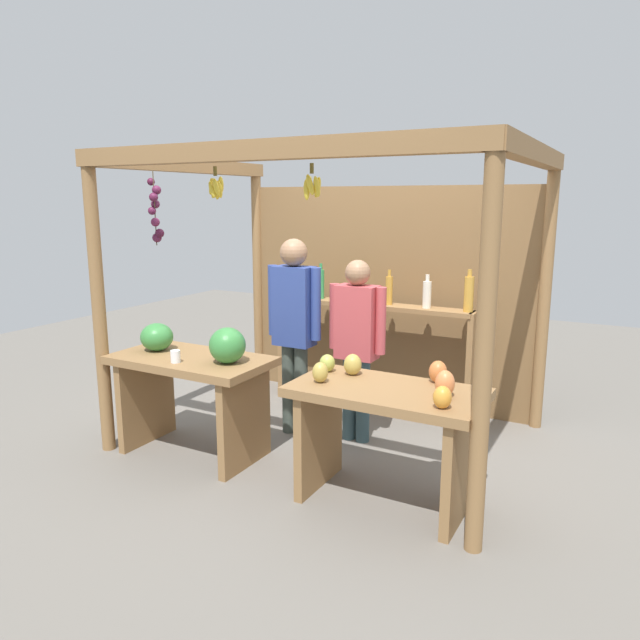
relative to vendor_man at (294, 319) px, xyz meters
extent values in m
plane|color=slate|center=(0.31, 0.07, -0.97)|extent=(12.00, 12.00, 0.00)
cylinder|color=olive|center=(-1.12, -0.98, 0.16)|extent=(0.10, 0.10, 2.27)
cylinder|color=olive|center=(1.75, -0.98, 0.16)|extent=(0.10, 0.10, 2.27)
cylinder|color=olive|center=(-1.12, 1.12, 0.16)|extent=(0.10, 0.10, 2.27)
cylinder|color=olive|center=(1.75, 1.12, 0.16)|extent=(0.10, 0.10, 2.27)
cube|color=olive|center=(0.31, -0.98, 1.24)|extent=(2.97, 0.12, 0.12)
cube|color=olive|center=(-1.12, 0.07, 1.24)|extent=(0.12, 2.20, 0.12)
cube|color=olive|center=(1.75, 0.07, 1.24)|extent=(0.12, 2.20, 0.12)
cube|color=brown|center=(0.31, 1.14, 0.05)|extent=(2.87, 0.04, 2.05)
cylinder|color=brown|center=(0.67, -0.90, 1.13)|extent=(0.02, 0.02, 0.06)
ellipsoid|color=gold|center=(0.71, -0.90, 1.02)|extent=(0.04, 0.07, 0.13)
ellipsoid|color=gold|center=(0.69, -0.86, 1.02)|extent=(0.07, 0.05, 0.13)
ellipsoid|color=gold|center=(0.64, -0.88, 1.03)|extent=(0.05, 0.07, 0.13)
ellipsoid|color=gold|center=(0.65, -0.92, 1.01)|extent=(0.05, 0.05, 0.13)
ellipsoid|color=gold|center=(0.68, -0.93, 1.03)|extent=(0.07, 0.04, 0.13)
cylinder|color=brown|center=(-0.04, -0.90, 1.13)|extent=(0.02, 0.02, 0.06)
ellipsoid|color=gold|center=(-0.02, -0.90, 1.01)|extent=(0.04, 0.06, 0.12)
ellipsoid|color=gold|center=(-0.02, -0.88, 1.04)|extent=(0.05, 0.06, 0.12)
ellipsoid|color=gold|center=(-0.04, -0.87, 1.00)|extent=(0.06, 0.04, 0.12)
ellipsoid|color=gold|center=(-0.07, -0.87, 1.01)|extent=(0.05, 0.06, 0.12)
ellipsoid|color=gold|center=(-0.07, -0.90, 1.03)|extent=(0.04, 0.08, 0.12)
ellipsoid|color=gold|center=(-0.06, -0.91, 1.03)|extent=(0.06, 0.06, 0.12)
ellipsoid|color=gold|center=(-0.05, -0.93, 1.01)|extent=(0.08, 0.04, 0.12)
ellipsoid|color=gold|center=(-0.02, -0.93, 1.02)|extent=(0.05, 0.05, 0.12)
cylinder|color=#4C422D|center=(-0.81, -0.66, 0.88)|extent=(0.01, 0.01, 0.55)
sphere|color=#47142D|center=(-0.84, -0.65, 1.08)|extent=(0.06, 0.06, 0.06)
sphere|color=#511938|center=(-0.79, -0.65, 1.02)|extent=(0.07, 0.07, 0.07)
sphere|color=#511938|center=(-0.80, -0.68, 0.97)|extent=(0.07, 0.07, 0.07)
sphere|color=#511938|center=(-0.83, -0.63, 0.92)|extent=(0.07, 0.07, 0.07)
sphere|color=#511938|center=(-0.83, -0.67, 0.87)|extent=(0.06, 0.06, 0.06)
sphere|color=#601E42|center=(-0.81, -0.67, 0.78)|extent=(0.07, 0.07, 0.07)
sphere|color=#47142D|center=(-0.79, -0.65, 0.70)|extent=(0.07, 0.07, 0.07)
sphere|color=#511938|center=(-0.81, -0.65, 0.67)|extent=(0.07, 0.07, 0.07)
cube|color=olive|center=(-0.47, -0.72, -0.23)|extent=(1.20, 0.64, 0.06)
cube|color=olive|center=(-0.96, -0.72, -0.62)|extent=(0.06, 0.58, 0.71)
cube|color=olive|center=(0.01, -0.72, -0.62)|extent=(0.06, 0.58, 0.71)
ellipsoid|color=#38843D|center=(-0.82, -0.70, -0.10)|extent=(0.32, 0.32, 0.21)
ellipsoid|color=#38843D|center=(-0.12, -0.73, -0.07)|extent=(0.28, 0.28, 0.26)
cylinder|color=white|center=(-0.46, -0.90, -0.16)|extent=(0.07, 0.07, 0.09)
cube|color=olive|center=(1.10, -0.72, -0.23)|extent=(1.20, 0.64, 0.06)
cube|color=olive|center=(0.62, -0.72, -0.62)|extent=(0.06, 0.58, 0.71)
cube|color=olive|center=(1.58, -0.72, -0.62)|extent=(0.06, 0.58, 0.71)
ellipsoid|color=#E07F47|center=(1.47, -0.70, -0.12)|extent=(0.17, 0.17, 0.16)
ellipsoid|color=#A8B24C|center=(0.61, -0.58, -0.14)|extent=(0.12, 0.12, 0.12)
ellipsoid|color=gold|center=(1.52, -0.91, -0.14)|extent=(0.12, 0.12, 0.13)
ellipsoid|color=#B79E47|center=(0.68, -0.82, -0.14)|extent=(0.14, 0.14, 0.13)
ellipsoid|color=#CC7038|center=(1.35, -0.46, -0.13)|extent=(0.13, 0.13, 0.14)
ellipsoid|color=#B79E47|center=(0.79, -0.56, -0.13)|extent=(0.17, 0.17, 0.14)
cube|color=olive|center=(-0.63, 0.85, -0.47)|extent=(0.05, 0.20, 1.00)
cube|color=olive|center=(1.24, 0.85, -0.47)|extent=(0.05, 0.20, 1.00)
cube|color=olive|center=(0.30, 0.85, 0.01)|extent=(1.86, 0.22, 0.04)
cylinder|color=#338C4C|center=(-0.57, 0.85, 0.15)|extent=(0.07, 0.07, 0.24)
cylinder|color=#338C4C|center=(-0.57, 0.85, 0.30)|extent=(0.03, 0.03, 0.06)
cylinder|color=#338C4C|center=(-0.22, 0.85, 0.16)|extent=(0.06, 0.06, 0.28)
cylinder|color=#338C4C|center=(-0.22, 0.85, 0.33)|extent=(0.03, 0.03, 0.06)
cylinder|color=#338C4C|center=(0.13, 0.85, 0.17)|extent=(0.07, 0.07, 0.28)
cylinder|color=#338C4C|center=(0.13, 0.85, 0.34)|extent=(0.03, 0.03, 0.06)
cylinder|color=gold|center=(0.47, 0.85, 0.15)|extent=(0.06, 0.06, 0.25)
cylinder|color=gold|center=(0.47, 0.85, 0.31)|extent=(0.03, 0.03, 0.06)
cylinder|color=silver|center=(0.82, 0.85, 0.14)|extent=(0.07, 0.07, 0.23)
cylinder|color=silver|center=(0.82, 0.85, 0.29)|extent=(0.03, 0.03, 0.06)
cylinder|color=gold|center=(1.18, 0.85, 0.17)|extent=(0.08, 0.08, 0.30)
cylinder|color=gold|center=(1.18, 0.85, 0.35)|extent=(0.04, 0.04, 0.06)
cylinder|color=#3F4941|center=(-0.06, 0.00, -0.59)|extent=(0.11, 0.11, 0.76)
cylinder|color=#3F4941|center=(0.06, 0.00, -0.59)|extent=(0.11, 0.11, 0.76)
cube|color=#2D428C|center=(0.00, 0.00, 0.11)|extent=(0.32, 0.19, 0.64)
cylinder|color=#2D428C|center=(-0.20, 0.00, 0.14)|extent=(0.08, 0.08, 0.58)
cylinder|color=#2D428C|center=(0.20, 0.00, 0.14)|extent=(0.08, 0.08, 0.58)
sphere|color=#997051|center=(0.00, 0.00, 0.54)|extent=(0.22, 0.22, 0.22)
cylinder|color=#355058|center=(0.45, 0.11, -0.63)|extent=(0.11, 0.11, 0.69)
cylinder|color=#355058|center=(0.57, 0.11, -0.63)|extent=(0.11, 0.11, 0.69)
cube|color=#BF474C|center=(0.51, 0.11, 0.01)|extent=(0.32, 0.19, 0.58)
cylinder|color=#BF474C|center=(0.31, 0.11, 0.03)|extent=(0.08, 0.08, 0.52)
cylinder|color=#BF474C|center=(0.71, 0.11, 0.03)|extent=(0.08, 0.08, 0.52)
sphere|color=#997051|center=(0.51, 0.11, 0.40)|extent=(0.20, 0.20, 0.20)
camera|label=1|loc=(2.43, -4.03, 0.95)|focal=33.30mm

